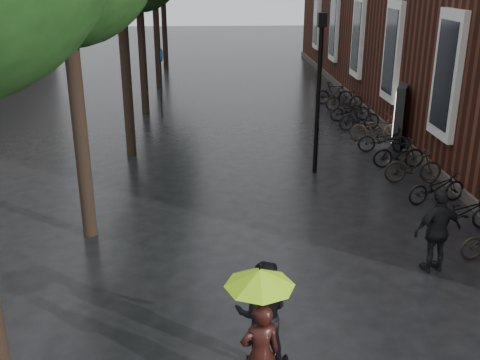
{
  "coord_description": "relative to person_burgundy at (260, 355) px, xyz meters",
  "views": [
    {
      "loc": [
        -1.26,
        -4.97,
        5.75
      ],
      "look_at": [
        -0.63,
        6.68,
        1.4
      ],
      "focal_mm": 42.0,
      "sensor_mm": 36.0,
      "label": 1
    }
  ],
  "objects": [
    {
      "name": "lamp_post",
      "position": [
        2.51,
        9.57,
        2.04
      ],
      "size": [
        0.24,
        0.24,
        4.68
      ],
      "rotation": [
        0.0,
        0.0,
        0.43
      ],
      "color": "black",
      "rests_on": "ground"
    },
    {
      "name": "parked_bicycles",
      "position": [
        5.19,
        11.47,
        -0.33
      ],
      "size": [
        2.01,
        15.57,
        1.03
      ],
      "color": "black",
      "rests_on": "ground"
    },
    {
      "name": "lime_umbrella",
      "position": [
        0.01,
        0.39,
        0.98
      ],
      "size": [
        1.01,
        1.01,
        1.49
      ],
      "rotation": [
        0.0,
        0.0,
        -0.19
      ],
      "color": "black",
      "rests_on": "ground"
    },
    {
      "name": "person_black",
      "position": [
        0.11,
        0.87,
        0.08
      ],
      "size": [
        0.92,
        0.75,
        1.75
      ],
      "primitive_type": "imported",
      "rotation": [
        0.0,
        0.0,
        3.03
      ],
      "color": "black",
      "rests_on": "ground"
    },
    {
      "name": "person_burgundy",
      "position": [
        0.0,
        0.0,
        0.0
      ],
      "size": [
        0.66,
        0.51,
        1.6
      ],
      "primitive_type": "imported",
      "rotation": [
        0.0,
        0.0,
        3.38
      ],
      "color": "black",
      "rests_on": "ground"
    },
    {
      "name": "ad_lightbox",
      "position": [
        5.92,
        12.22,
        0.27
      ],
      "size": [
        0.32,
        1.42,
        2.14
      ],
      "rotation": [
        0.0,
        0.0,
        -0.41
      ],
      "color": "black",
      "rests_on": "ground"
    },
    {
      "name": "pedestrian_walking",
      "position": [
        3.87,
        3.55,
        0.08
      ],
      "size": [
        1.1,
        0.65,
        1.77
      ],
      "primitive_type": "imported",
      "rotation": [
        0.0,
        0.0,
        3.36
      ],
      "color": "black",
      "rests_on": "ground"
    },
    {
      "name": "cycle_sign",
      "position": [
        -2.64,
        17.02,
        1.04
      ],
      "size": [
        0.15,
        0.51,
        2.78
      ],
      "rotation": [
        0.0,
        0.0,
        -0.11
      ],
      "color": "#262628",
      "rests_on": "ground"
    }
  ]
}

